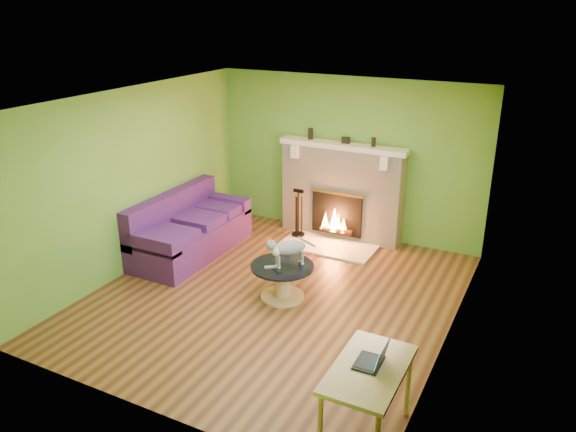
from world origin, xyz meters
name	(u,v)px	position (x,y,z in m)	size (l,w,h in m)	color
floor	(275,296)	(0.00, 0.00, 0.00)	(5.00, 5.00, 0.00)	#512817
ceiling	(273,100)	(0.00, 0.00, 2.60)	(5.00, 5.00, 0.00)	white
wall_back	(347,158)	(0.00, 2.50, 1.30)	(5.00, 5.00, 0.00)	#5B9230
wall_front	(138,291)	(0.00, -2.50, 1.30)	(5.00, 5.00, 0.00)	#5B9230
wall_left	(134,180)	(-2.25, 0.00, 1.30)	(5.00, 5.00, 0.00)	#5B9230
wall_right	(457,237)	(2.25, 0.00, 1.30)	(5.00, 5.00, 0.00)	#5B9230
window_frame	(439,246)	(2.24, -0.90, 1.55)	(1.20, 1.20, 0.00)	silver
window_pane	(438,246)	(2.23, -0.90, 1.55)	(1.06, 1.06, 0.00)	white
fireplace	(342,192)	(0.00, 2.32, 0.77)	(2.10, 0.46, 1.58)	beige
hearth	(328,246)	(0.00, 1.80, 0.01)	(1.50, 0.75, 0.03)	beige
mantel	(343,146)	(0.00, 2.30, 1.54)	(2.10, 0.28, 0.08)	silver
sofa	(188,231)	(-1.86, 0.63, 0.36)	(0.94, 2.09, 0.94)	#391757
coffee_table	(282,279)	(0.11, 0.02, 0.27)	(0.83, 0.83, 0.47)	tan
desk	(368,376)	(1.95, -1.90, 0.66)	(0.59, 1.02, 0.75)	tan
cat	(290,251)	(0.19, 0.07, 0.67)	(0.24, 0.65, 0.41)	slate
remote_silver	(271,267)	(0.01, -0.10, 0.48)	(0.17, 0.04, 0.02)	gray
remote_black	(277,271)	(0.13, -0.16, 0.48)	(0.16, 0.04, 0.02)	black
laptop	(369,353)	(1.93, -1.85, 0.86)	(0.26, 0.29, 0.22)	black
fire_tools	(298,212)	(-0.60, 1.95, 0.43)	(0.22, 0.22, 0.81)	black
mantel_vase_left	(311,134)	(-0.58, 2.33, 1.67)	(0.08, 0.08, 0.18)	black
mantel_vase_right	(374,142)	(0.49, 2.33, 1.65)	(0.07, 0.07, 0.14)	black
mantel_box	(346,140)	(0.04, 2.33, 1.63)	(0.12, 0.08, 0.10)	black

